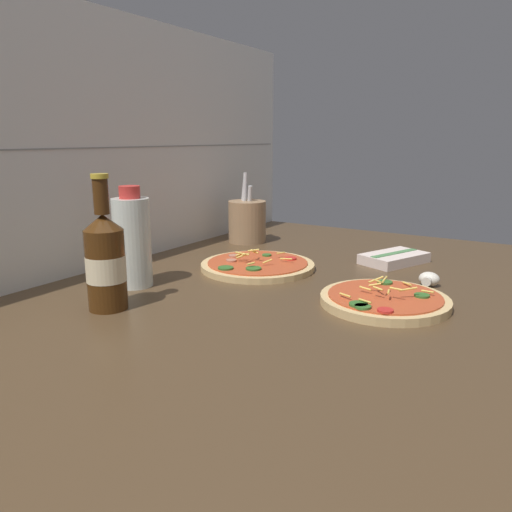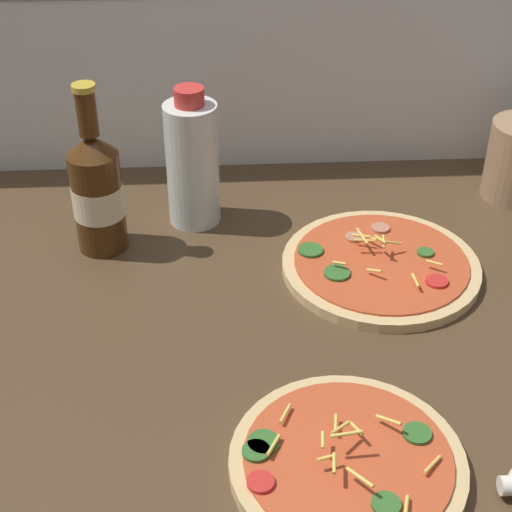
# 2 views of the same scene
# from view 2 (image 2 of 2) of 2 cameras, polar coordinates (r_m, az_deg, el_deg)

# --- Properties ---
(counter_slab) EXTENTS (1.60, 0.90, 0.03)m
(counter_slab) POSITION_cam_2_polar(r_m,az_deg,el_deg) (0.94, -1.21, -7.02)
(counter_slab) COLOR #4C3823
(counter_slab) RESTS_ON ground
(pizza_near) EXTENTS (0.23, 0.23, 0.05)m
(pizza_near) POSITION_cam_2_polar(r_m,az_deg,el_deg) (0.80, 6.62, -14.69)
(pizza_near) COLOR tan
(pizza_near) RESTS_ON counter_slab
(pizza_far) EXTENTS (0.26, 0.26, 0.05)m
(pizza_far) POSITION_cam_2_polar(r_m,az_deg,el_deg) (1.06, 9.03, -0.68)
(pizza_far) COLOR tan
(pizza_far) RESTS_ON counter_slab
(beer_bottle) EXTENTS (0.07, 0.07, 0.24)m
(beer_bottle) POSITION_cam_2_polar(r_m,az_deg,el_deg) (1.07, -11.49, 4.68)
(beer_bottle) COLOR #47280F
(beer_bottle) RESTS_ON counter_slab
(oil_bottle) EXTENTS (0.07, 0.07, 0.20)m
(oil_bottle) POSITION_cam_2_polar(r_m,az_deg,el_deg) (1.11, -4.64, 6.83)
(oil_bottle) COLOR silver
(oil_bottle) RESTS_ON counter_slab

